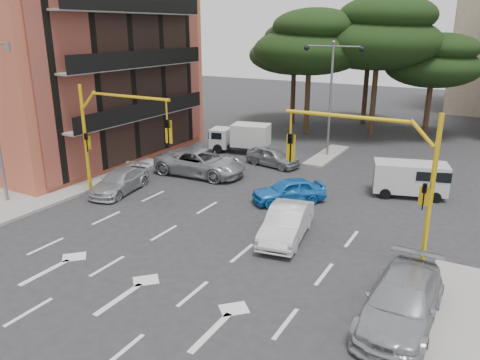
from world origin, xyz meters
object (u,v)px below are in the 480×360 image
object	(u,v)px
van_white	(410,179)
box_truck_a	(240,138)
car_white_hatch	(287,223)
signal_mast_right	(382,166)
street_lamp_center	(332,79)
car_blue_compact	(289,191)
car_silver_wagon	(120,181)
car_silver_cross_a	(200,163)
car_silver_cross_b	(273,156)
car_silver_parked	(402,302)
signal_mast_left	(109,129)

from	to	relation	value
van_white	box_truck_a	distance (m)	13.02
car_white_hatch	signal_mast_right	bearing A→B (deg)	-12.24
street_lamp_center	car_blue_compact	xyz separation A→B (m)	(1.30, -9.73, -4.77)
car_white_hatch	box_truck_a	size ratio (longest dim) A/B	1.01
car_silver_wagon	car_white_hatch	bearing A→B (deg)	-14.66
street_lamp_center	box_truck_a	world-z (taller)	street_lamp_center
car_blue_compact	box_truck_a	xyz separation A→B (m)	(-7.23, 7.73, 0.41)
signal_mast_right	car_silver_cross_a	bearing A→B (deg)	153.79
box_truck_a	car_white_hatch	bearing A→B (deg)	-155.50
car_silver_wagon	car_silver_cross_b	world-z (taller)	car_silver_cross_b
car_blue_compact	car_silver_wagon	distance (m)	9.37
van_white	box_truck_a	world-z (taller)	box_truck_a
car_white_hatch	car_silver_cross_b	xyz separation A→B (m)	(-5.34, 9.82, -0.08)
car_blue_compact	box_truck_a	size ratio (longest dim) A/B	0.89
box_truck_a	signal_mast_right	bearing A→B (deg)	-145.85
car_silver_cross_a	car_silver_parked	size ratio (longest dim) A/B	1.12
car_silver_parked	van_white	bearing A→B (deg)	99.81
car_blue_compact	car_silver_parked	size ratio (longest dim) A/B	0.75
signal_mast_right	box_truck_a	bearing A→B (deg)	136.69
car_blue_compact	car_silver_cross_a	size ratio (longest dim) A/B	0.67
van_white	box_truck_a	bearing A→B (deg)	-122.69
car_silver_cross_b	car_silver_wagon	bearing A→B (deg)	161.00
signal_mast_right	car_silver_cross_a	world-z (taller)	signal_mast_right
car_silver_wagon	car_silver_cross_a	size ratio (longest dim) A/B	0.75
street_lamp_center	car_silver_wagon	bearing A→B (deg)	-120.44
street_lamp_center	car_silver_cross_a	size ratio (longest dim) A/B	1.36
car_white_hatch	car_silver_parked	distance (m)	6.78
car_silver_wagon	car_silver_cross_b	distance (m)	10.24
car_white_hatch	car_blue_compact	bearing A→B (deg)	103.00
street_lamp_center	van_white	size ratio (longest dim) A/B	2.05
car_silver_cross_a	car_silver_cross_b	xyz separation A→B (m)	(3.05, 3.99, -0.15)
street_lamp_center	car_white_hatch	xyz separation A→B (m)	(2.99, -13.82, -4.71)
car_blue_compact	signal_mast_right	bearing A→B (deg)	8.05
signal_mast_right	car_silver_cross_b	bearing A→B (deg)	132.47
car_silver_wagon	car_silver_cross_a	world-z (taller)	car_silver_cross_a
car_silver_wagon	car_silver_parked	xyz separation A→B (m)	(16.10, -4.85, 0.12)
signal_mast_right	box_truck_a	distance (m)	17.73
signal_mast_right	car_white_hatch	world-z (taller)	signal_mast_right
car_silver_cross_b	car_white_hatch	bearing A→B (deg)	-140.01
signal_mast_right	car_white_hatch	distance (m)	4.96
signal_mast_left	car_blue_compact	world-z (taller)	signal_mast_left
car_blue_compact	street_lamp_center	bearing A→B (deg)	143.48
car_silver_wagon	box_truck_a	distance (m)	10.96
street_lamp_center	car_silver_wagon	distance (m)	15.65
car_silver_cross_b	signal_mast_right	bearing A→B (deg)	-126.08
signal_mast_left	car_silver_cross_a	world-z (taller)	signal_mast_left
car_white_hatch	car_silver_wagon	distance (m)	10.58
car_silver_wagon	box_truck_a	xyz separation A→B (m)	(1.61, 10.84, 0.45)
car_white_hatch	car_silver_parked	size ratio (longest dim) A/B	0.86
signal_mast_right	van_white	bearing A→B (deg)	91.56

